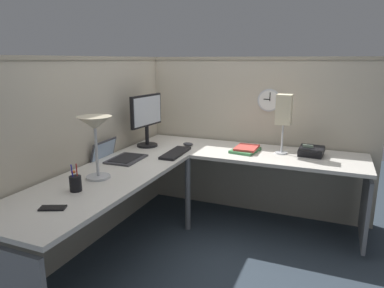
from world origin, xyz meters
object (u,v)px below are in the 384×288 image
(pen_cup, at_px, (75,183))
(cell_phone, at_px, (53,208))
(computer_mouse, at_px, (188,144))
(wall_clock, at_px, (269,100))
(office_phone, at_px, (312,152))
(desk_lamp_paper, at_px, (284,111))
(laptop, at_px, (116,156))
(keyboard, at_px, (176,153))
(book_stack, at_px, (246,149))
(monitor, at_px, (147,116))
(desk_lamp_dome, at_px, (95,128))

(pen_cup, bearing_deg, cell_phone, -166.38)
(computer_mouse, relative_size, cell_phone, 0.72)
(pen_cup, bearing_deg, wall_clock, -27.02)
(office_phone, distance_m, desk_lamp_paper, 0.43)
(laptop, xyz_separation_m, keyboard, (0.33, -0.40, -0.01))
(wall_clock, bearing_deg, computer_mouse, 117.85)
(computer_mouse, relative_size, book_stack, 0.34)
(cell_phone, height_order, office_phone, office_phone)
(laptop, xyz_separation_m, pen_cup, (-0.73, -0.19, 0.03))
(computer_mouse, bearing_deg, monitor, 114.81)
(keyboard, height_order, desk_lamp_dome, desk_lamp_dome)
(computer_mouse, height_order, cell_phone, computer_mouse)
(desk_lamp_paper, bearing_deg, book_stack, 99.21)
(computer_mouse, bearing_deg, keyboard, -176.85)
(laptop, bearing_deg, cell_phone, -165.68)
(pen_cup, distance_m, office_phone, 1.99)
(desk_lamp_dome, relative_size, office_phone, 2.02)
(laptop, bearing_deg, computer_mouse, -30.32)
(cell_phone, bearing_deg, monitor, -14.99)
(book_stack, bearing_deg, keyboard, 121.00)
(desk_lamp_dome, bearing_deg, pen_cup, -174.57)
(keyboard, bearing_deg, wall_clock, -47.09)
(desk_lamp_dome, bearing_deg, desk_lamp_paper, -43.21)
(pen_cup, relative_size, book_stack, 0.58)
(computer_mouse, distance_m, cell_phone, 1.66)
(office_phone, xyz_separation_m, wall_clock, (0.29, 0.45, 0.40))
(book_stack, height_order, wall_clock, wall_clock)
(pen_cup, height_order, office_phone, pen_cup)
(pen_cup, height_order, wall_clock, wall_clock)
(keyboard, bearing_deg, book_stack, -61.75)
(monitor, distance_m, computer_mouse, 0.48)
(cell_phone, xyz_separation_m, wall_clock, (2.03, -0.83, 0.43))
(computer_mouse, height_order, wall_clock, wall_clock)
(monitor, xyz_separation_m, office_phone, (0.25, -1.51, -0.26))
(computer_mouse, distance_m, desk_lamp_paper, 0.96)
(laptop, relative_size, cell_phone, 2.74)
(pen_cup, relative_size, wall_clock, 0.82)
(computer_mouse, xyz_separation_m, desk_lamp_dome, (-1.12, 0.22, 0.35))
(monitor, relative_size, pen_cup, 2.78)
(book_stack, distance_m, desk_lamp_paper, 0.48)
(office_phone, distance_m, wall_clock, 0.67)
(book_stack, bearing_deg, pen_cup, 151.06)
(office_phone, bearing_deg, pen_cup, 137.49)
(monitor, height_order, office_phone, monitor)
(laptop, distance_m, pen_cup, 0.75)
(wall_clock, bearing_deg, desk_lamp_dome, 148.36)
(pen_cup, height_order, desk_lamp_paper, desk_lamp_paper)
(wall_clock, bearing_deg, desk_lamp_paper, -148.85)
(desk_lamp_dome, relative_size, desk_lamp_paper, 0.84)
(book_stack, bearing_deg, office_phone, -82.74)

